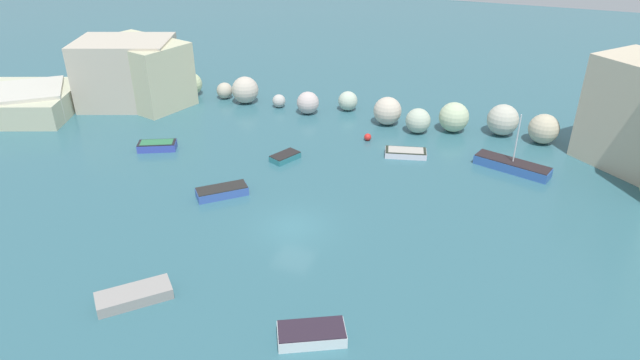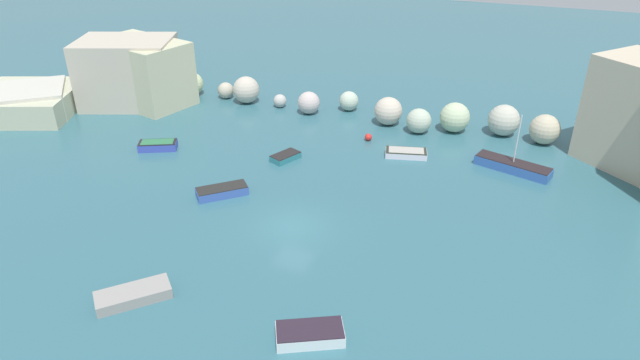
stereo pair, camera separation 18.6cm
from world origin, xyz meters
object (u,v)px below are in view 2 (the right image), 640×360
channel_buoy (368,137)px  moored_boat_4 (310,334)px  moored_boat_0 (513,166)px  moored_boat_2 (285,157)px  moored_boat_3 (158,145)px  moored_boat_1 (406,153)px  moored_boat_6 (133,295)px  moored_boat_5 (222,191)px

channel_buoy → moored_boat_4: size_ratio=0.17×
channel_buoy → moored_boat_0: (11.77, -1.39, 0.09)m
moored_boat_2 → moored_boat_4: size_ratio=0.73×
moored_boat_2 → moored_boat_3: size_ratio=0.79×
moored_boat_4 → moored_boat_2: bearing=90.4°
moored_boat_1 → moored_boat_4: moored_boat_4 is taller
channel_buoy → moored_boat_1: bearing=-26.5°
channel_buoy → moored_boat_0: 11.85m
moored_boat_1 → moored_boat_6: bearing=53.2°
moored_boat_1 → moored_boat_5: moored_boat_5 is taller
moored_boat_5 → moored_boat_6: 11.37m
moored_boat_1 → moored_boat_5: (-10.46, -10.79, 0.04)m
channel_buoy → moored_boat_1: size_ratio=0.17×
moored_boat_0 → moored_boat_3: 28.02m
moored_boat_1 → moored_boat_2: size_ratio=1.34×
moored_boat_1 → moored_boat_3: moored_boat_3 is taller
moored_boat_6 → moored_boat_2: bearing=-137.9°
moored_boat_0 → moored_boat_5: bearing=-132.0°
moored_boat_2 → moored_boat_6: moored_boat_6 is taller
moored_boat_3 → moored_boat_2: bearing=164.8°
moored_boat_0 → moored_boat_3: bearing=-149.8°
moored_boat_0 → moored_boat_4: 23.15m
channel_buoy → moored_boat_6: moored_boat_6 is taller
moored_boat_2 → moored_boat_6: (-0.55, -18.05, 0.05)m
channel_buoy → moored_boat_6: size_ratio=0.16×
moored_boat_1 → moored_boat_2: bearing=10.9°
moored_boat_5 → moored_boat_6: moored_boat_5 is taller
moored_boat_3 → moored_boat_5: moored_boat_3 is taller
channel_buoy → moored_boat_5: (-6.77, -12.63, 0.02)m
moored_boat_0 → moored_boat_1: bearing=-160.1°
moored_boat_1 → moored_boat_0: bearing=169.1°
channel_buoy → moored_boat_0: size_ratio=0.11×
moored_boat_5 → moored_boat_6: (1.23, -11.30, -0.02)m
moored_boat_3 → moored_boat_6: size_ratio=0.87×
moored_boat_5 → moored_boat_6: bearing=53.3°
moored_boat_0 → moored_boat_2: size_ratio=2.22×
moored_boat_2 → moored_boat_4: 19.63m
channel_buoy → moored_boat_5: bearing=-118.2°
moored_boat_0 → moored_boat_4: moored_boat_0 is taller
moored_boat_3 → moored_boat_4: moored_boat_3 is taller
moored_boat_4 → moored_boat_6: (-9.69, -0.68, -0.03)m
moored_boat_0 → moored_boat_2: (-16.77, -4.50, -0.14)m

